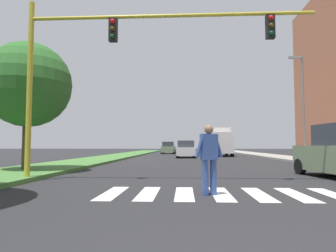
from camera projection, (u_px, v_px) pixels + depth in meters
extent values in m
plane|color=#262628|center=(193.00, 157.00, 30.85)|extent=(140.00, 140.00, 0.00)
cube|color=silver|center=(112.00, 193.00, 7.53)|extent=(0.45, 2.20, 0.01)
cube|color=silver|center=(148.00, 193.00, 7.48)|extent=(0.45, 2.20, 0.01)
cube|color=silver|center=(184.00, 194.00, 7.43)|extent=(0.45, 2.20, 0.01)
cube|color=silver|center=(221.00, 194.00, 7.38)|extent=(0.45, 2.20, 0.01)
cube|color=silver|center=(258.00, 194.00, 7.33)|extent=(0.45, 2.20, 0.01)
cube|color=silver|center=(296.00, 195.00, 7.28)|extent=(0.45, 2.20, 0.01)
cube|color=silver|center=(334.00, 195.00, 7.23)|extent=(0.45, 2.20, 0.01)
cube|color=#477A38|center=(115.00, 157.00, 29.28)|extent=(3.61, 64.00, 0.15)
cylinder|color=#4C3823|center=(27.00, 139.00, 13.22)|extent=(0.36, 0.36, 2.61)
sphere|color=#2D6628|center=(28.00, 85.00, 13.38)|extent=(3.78, 3.78, 3.78)
cube|color=#9E9991|center=(280.00, 157.00, 28.42)|extent=(3.00, 64.00, 0.15)
cylinder|color=gold|center=(30.00, 88.00, 10.23)|extent=(0.18, 0.18, 6.00)
cylinder|color=gold|center=(169.00, 16.00, 10.12)|extent=(9.54, 0.12, 0.12)
cube|color=black|center=(113.00, 30.00, 10.20)|extent=(0.28, 0.20, 0.80)
sphere|color=red|center=(112.00, 21.00, 10.09)|extent=(0.16, 0.16, 0.16)
sphere|color=#4C380F|center=(112.00, 29.00, 10.08)|extent=(0.16, 0.16, 0.16)
sphere|color=#0F3F19|center=(112.00, 36.00, 10.06)|extent=(0.16, 0.16, 0.16)
cube|color=black|center=(270.00, 27.00, 9.91)|extent=(0.28, 0.20, 0.80)
sphere|color=red|center=(271.00, 18.00, 9.81)|extent=(0.16, 0.16, 0.16)
sphere|color=#4C380F|center=(271.00, 25.00, 9.79)|extent=(0.16, 0.16, 0.16)
sphere|color=#0F3F19|center=(271.00, 33.00, 9.78)|extent=(0.16, 0.16, 0.16)
cylinder|color=slate|center=(303.00, 107.00, 21.53)|extent=(0.14, 0.14, 7.50)
cube|color=gray|center=(295.00, 57.00, 21.79)|extent=(0.90, 0.24, 0.16)
cylinder|color=#334C8C|center=(213.00, 177.00, 7.26)|extent=(0.21, 0.21, 0.85)
cylinder|color=#334C8C|center=(205.00, 178.00, 7.19)|extent=(0.21, 0.21, 0.85)
cube|color=#334C8C|center=(209.00, 147.00, 7.27)|extent=(0.44, 0.37, 0.62)
cylinder|color=#334C8C|center=(218.00, 145.00, 7.35)|extent=(0.28, 0.18, 0.58)
cylinder|color=#334C8C|center=(200.00, 145.00, 7.20)|extent=(0.28, 0.18, 0.58)
sphere|color=#8C664C|center=(209.00, 129.00, 7.30)|extent=(0.29, 0.29, 0.22)
cylinder|color=black|center=(300.00, 166.00, 12.40)|extent=(0.30, 0.66, 0.64)
cube|color=silver|center=(186.00, 151.00, 29.09)|extent=(1.76, 4.13, 0.78)
cube|color=#2D333D|center=(186.00, 144.00, 28.93)|extent=(1.54, 1.86, 0.64)
cylinder|color=black|center=(178.00, 154.00, 30.72)|extent=(0.22, 0.64, 0.64)
cylinder|color=black|center=(193.00, 154.00, 30.63)|extent=(0.22, 0.64, 0.64)
cylinder|color=black|center=(177.00, 155.00, 27.51)|extent=(0.22, 0.64, 0.64)
cylinder|color=black|center=(195.00, 155.00, 27.42)|extent=(0.22, 0.64, 0.64)
cube|color=gray|center=(168.00, 149.00, 41.99)|extent=(1.87, 4.11, 0.80)
cube|color=#2D333D|center=(168.00, 144.00, 41.84)|extent=(1.58, 1.87, 0.65)
cylinder|color=black|center=(164.00, 151.00, 43.61)|extent=(0.24, 0.65, 0.64)
cylinder|color=black|center=(175.00, 151.00, 43.47)|extent=(0.24, 0.65, 0.64)
cylinder|color=black|center=(162.00, 152.00, 40.48)|extent=(0.24, 0.65, 0.64)
cylinder|color=black|center=(173.00, 152.00, 40.34)|extent=(0.24, 0.65, 0.64)
cube|color=silver|center=(222.00, 143.00, 31.23)|extent=(2.30, 2.00, 2.20)
cube|color=beige|center=(218.00, 140.00, 34.34)|extent=(2.30, 4.20, 2.70)
cylinder|color=black|center=(232.00, 152.00, 31.11)|extent=(0.30, 0.90, 0.90)
cylinder|color=black|center=(212.00, 152.00, 31.22)|extent=(0.30, 0.90, 0.90)
cylinder|color=black|center=(226.00, 152.00, 35.24)|extent=(0.30, 0.90, 0.90)
cylinder|color=black|center=(208.00, 152.00, 35.36)|extent=(0.30, 0.90, 0.90)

